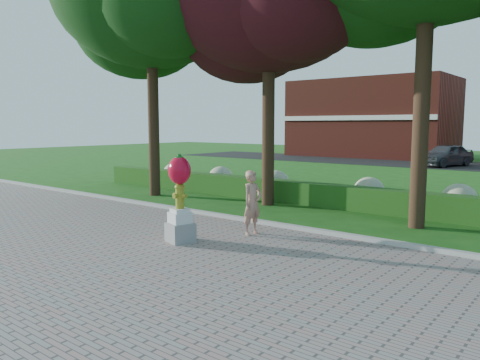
% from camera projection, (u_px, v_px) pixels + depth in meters
% --- Properties ---
extents(ground, '(100.00, 100.00, 0.00)m').
position_uv_depth(ground, '(191.00, 247.00, 11.14)').
color(ground, '#1B5114').
rests_on(ground, ground).
extents(walkway, '(40.00, 14.00, 0.04)m').
position_uv_depth(walkway, '(27.00, 293.00, 8.03)').
color(walkway, gray).
rests_on(walkway, ground).
extents(curb, '(40.00, 0.18, 0.15)m').
position_uv_depth(curb, '(264.00, 223.00, 13.46)').
color(curb, '#ADADA5').
rests_on(curb, ground).
extents(lawn_hedge, '(24.00, 0.70, 0.80)m').
position_uv_depth(lawn_hedge, '(330.00, 196.00, 16.52)').
color(lawn_hedge, '#1A4E16').
rests_on(lawn_hedge, ground).
extents(hydrangea_row, '(20.10, 1.10, 0.99)m').
position_uv_depth(hydrangea_row, '(358.00, 190.00, 16.93)').
color(hydrangea_row, '#B8C395').
rests_on(hydrangea_row, ground).
extents(street, '(50.00, 8.00, 0.02)m').
position_uv_depth(street, '(472.00, 166.00, 32.86)').
color(street, black).
rests_on(street, ground).
extents(building_left, '(14.00, 8.00, 7.00)m').
position_uv_depth(building_left, '(372.00, 118.00, 43.31)').
color(building_left, maroon).
rests_on(building_left, ground).
extents(hydrant_sculpture, '(0.73, 0.73, 2.15)m').
position_uv_depth(hydrant_sculpture, '(180.00, 196.00, 11.32)').
color(hydrant_sculpture, gray).
rests_on(hydrant_sculpture, walkway).
extents(woman, '(0.45, 0.64, 1.68)m').
position_uv_depth(woman, '(252.00, 203.00, 12.12)').
color(woman, tan).
rests_on(woman, walkway).
extents(parked_car, '(3.21, 4.97, 1.57)m').
position_uv_depth(parked_car, '(445.00, 155.00, 32.65)').
color(parked_car, '#3F4147').
rests_on(parked_car, street).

